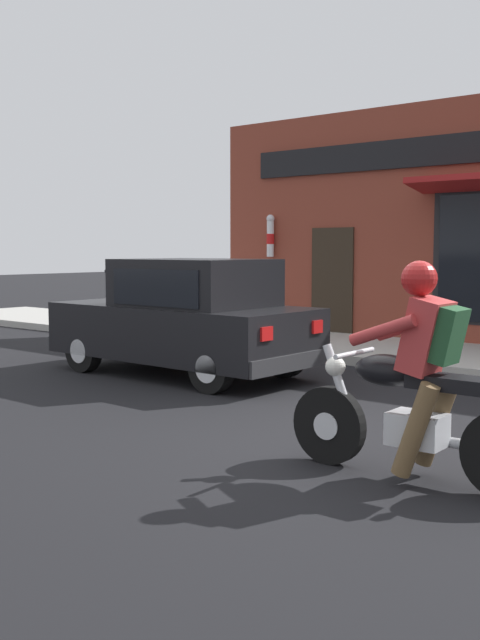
% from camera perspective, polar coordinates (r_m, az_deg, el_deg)
% --- Properties ---
extents(ground_plane, '(80.00, 80.00, 0.00)m').
position_cam_1_polar(ground_plane, '(6.76, 8.30, -9.20)').
color(ground_plane, black).
extents(sidewalk_curb, '(2.60, 22.00, 0.14)m').
position_cam_1_polar(sidewalk_curb, '(12.55, 8.49, -2.10)').
color(sidewalk_curb, '#ADAAA3').
rests_on(sidewalk_curb, ground).
extents(motorcycle_with_rider, '(0.56, 2.02, 1.62)m').
position_cam_1_polar(motorcycle_with_rider, '(5.62, 13.15, -5.22)').
color(motorcycle_with_rider, black).
rests_on(motorcycle_with_rider, ground).
extents(car_hatchback, '(1.70, 3.81, 1.57)m').
position_cam_1_polar(car_hatchback, '(10.07, -4.22, 0.08)').
color(car_hatchback, black).
rests_on(car_hatchback, ground).
extents(traffic_cone, '(0.36, 0.36, 0.60)m').
position_cam_1_polar(traffic_cone, '(14.76, 0.41, 0.50)').
color(traffic_cone, black).
rests_on(traffic_cone, sidewalk_curb).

